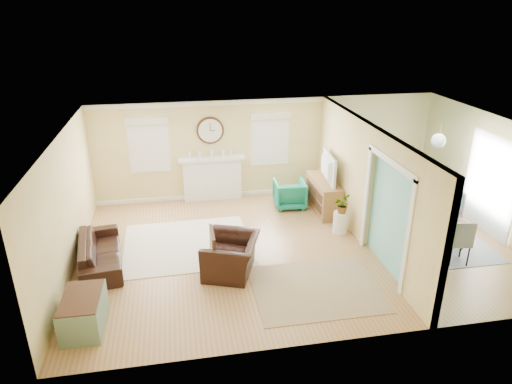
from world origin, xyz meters
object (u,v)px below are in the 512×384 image
eames_chair (231,256)px  dining_table (425,223)px  green_chair (290,194)px  credenza (323,195)px  sofa (100,252)px

eames_chair → dining_table: (4.45, 0.73, -0.05)m
green_chair → credenza: size_ratio=0.52×
dining_table → credenza: bearing=40.5°
sofa → eames_chair: (2.52, -0.74, 0.08)m
green_chair → credenza: (0.78, -0.35, 0.05)m
sofa → green_chair: bearing=-72.7°
green_chair → credenza: bearing=159.5°
sofa → eames_chair: eames_chair is taller
green_chair → dining_table: green_chair is taller
eames_chair → dining_table: size_ratio=0.63×
sofa → credenza: credenza is taller
eames_chair → green_chair: 3.35m
credenza → dining_table: 2.49m
sofa → dining_table: (6.97, -0.00, 0.03)m
dining_table → sofa: bearing=83.9°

